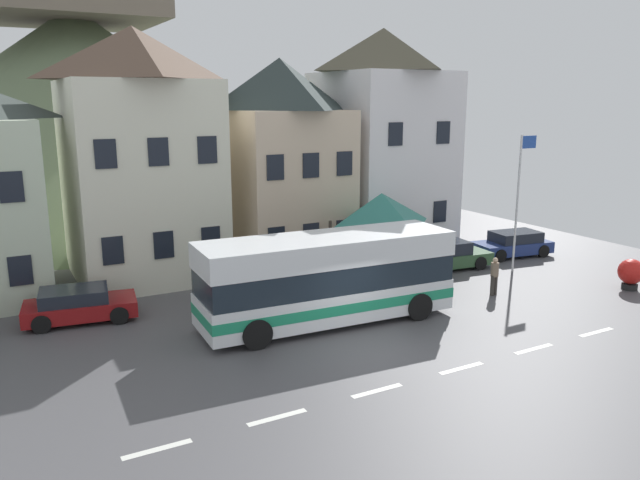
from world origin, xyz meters
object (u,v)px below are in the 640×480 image
at_px(pedestrian_00, 392,271).
at_px(townhouse_03, 381,140).
at_px(public_bench, 372,253).
at_px(flagpole, 519,192).
at_px(townhouse_01, 139,155).
at_px(parked_car_02, 441,255).
at_px(townhouse_02, 281,161).
at_px(harbour_buoy, 631,273).
at_px(pedestrian_01, 448,266).
at_px(bus_shelter, 381,209).
at_px(pedestrian_02, 494,275).
at_px(pedestrian_03, 413,265).
at_px(transit_bus, 327,280).
at_px(hilltop_castle, 79,103).
at_px(parked_car_01, 79,305).
at_px(parked_car_00, 513,244).

bearing_deg(pedestrian_00, townhouse_03, 59.16).
bearing_deg(public_bench, flagpole, -40.81).
height_order(townhouse_01, flagpole, townhouse_01).
distance_m(townhouse_03, parked_car_02, 7.61).
bearing_deg(parked_car_02, townhouse_02, 141.13).
distance_m(parked_car_02, harbour_buoy, 7.98).
bearing_deg(pedestrian_01, bus_shelter, 121.76).
distance_m(townhouse_03, pedestrian_01, 9.53).
xyz_separation_m(pedestrian_02, public_bench, (-1.52, 6.65, -0.37)).
distance_m(bus_shelter, pedestrian_00, 3.23).
bearing_deg(harbour_buoy, pedestrian_00, 152.88).
bearing_deg(pedestrian_03, harbour_buoy, -33.93).
bearing_deg(public_bench, townhouse_03, 50.57).
bearing_deg(transit_bus, hilltop_castle, 99.03).
distance_m(townhouse_01, pedestrian_03, 12.78).
distance_m(townhouse_03, flagpole, 8.20).
distance_m(townhouse_02, flagpole, 11.26).
relative_size(parked_car_02, public_bench, 2.89).
bearing_deg(transit_bus, townhouse_02, 77.31).
bearing_deg(parked_car_01, pedestrian_02, -9.84).
bearing_deg(transit_bus, flagpole, 12.17).
relative_size(parked_car_01, parked_car_02, 0.86).
xyz_separation_m(townhouse_02, transit_bus, (-2.60, -9.19, -3.26)).
height_order(townhouse_02, public_bench, townhouse_02).
relative_size(parked_car_02, pedestrian_00, 3.03).
relative_size(hilltop_castle, parked_car_02, 8.58).
bearing_deg(harbour_buoy, townhouse_01, 144.84).
bearing_deg(pedestrian_02, townhouse_01, 139.55).
height_order(parked_car_01, pedestrian_02, pedestrian_02).
xyz_separation_m(hilltop_castle, pedestrian_00, (7.39, -29.94, -6.65)).
distance_m(pedestrian_03, harbour_buoy, 9.00).
height_order(pedestrian_01, public_bench, pedestrian_01).
bearing_deg(pedestrian_01, parked_car_01, 167.95).
bearing_deg(townhouse_01, bus_shelter, -30.17).
relative_size(parked_car_00, pedestrian_03, 2.69).
distance_m(pedestrian_01, pedestrian_03, 1.48).
relative_size(townhouse_03, hilltop_castle, 0.28).
bearing_deg(pedestrian_02, parked_car_00, 38.22).
distance_m(townhouse_01, pedestrian_01, 14.17).
bearing_deg(townhouse_01, hilltop_castle, 87.84).
height_order(townhouse_03, harbour_buoy, townhouse_03).
relative_size(transit_bus, bus_shelter, 2.46).
height_order(bus_shelter, pedestrian_01, bus_shelter).
height_order(transit_bus, pedestrian_02, transit_bus).
xyz_separation_m(hilltop_castle, pedestrian_02, (10.74, -32.31, -6.68)).
bearing_deg(harbour_buoy, parked_car_02, 127.04).
relative_size(townhouse_01, public_bench, 6.60).
bearing_deg(public_bench, pedestrian_03, -96.10).
relative_size(townhouse_02, public_bench, 5.93).
relative_size(bus_shelter, public_bench, 2.30).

